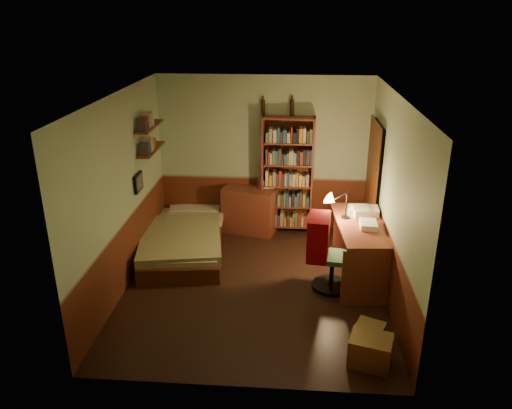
# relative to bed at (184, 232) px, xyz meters

# --- Properties ---
(floor) EXTENTS (3.50, 4.00, 0.02)m
(floor) POSITION_rel_bed_xyz_m (1.19, -0.97, -0.33)
(floor) COLOR black
(floor) RESTS_ON ground
(ceiling) EXTENTS (3.50, 4.00, 0.02)m
(ceiling) POSITION_rel_bed_xyz_m (1.19, -0.97, 2.29)
(ceiling) COLOR silver
(ceiling) RESTS_ON wall_back
(wall_back) EXTENTS (3.50, 0.02, 2.60)m
(wall_back) POSITION_rel_bed_xyz_m (1.19, 1.04, 0.98)
(wall_back) COLOR #98B28A
(wall_back) RESTS_ON ground
(wall_left) EXTENTS (0.02, 4.00, 2.60)m
(wall_left) POSITION_rel_bed_xyz_m (-0.57, -0.97, 0.98)
(wall_left) COLOR #98B28A
(wall_left) RESTS_ON ground
(wall_right) EXTENTS (0.02, 4.00, 2.60)m
(wall_right) POSITION_rel_bed_xyz_m (2.95, -0.97, 0.98)
(wall_right) COLOR #98B28A
(wall_right) RESTS_ON ground
(wall_front) EXTENTS (3.50, 0.02, 2.60)m
(wall_front) POSITION_rel_bed_xyz_m (1.19, -2.98, 0.98)
(wall_front) COLOR #98B28A
(wall_front) RESTS_ON ground
(doorway) EXTENTS (0.06, 0.90, 2.00)m
(doorway) POSITION_rel_bed_xyz_m (2.91, 0.33, 0.68)
(doorway) COLOR black
(doorway) RESTS_ON ground
(door_trim) EXTENTS (0.02, 0.98, 2.08)m
(door_trim) POSITION_rel_bed_xyz_m (2.88, 0.33, 0.68)
(door_trim) COLOR #3F1C0B
(door_trim) RESTS_ON ground
(bed) EXTENTS (1.39, 2.25, 0.63)m
(bed) POSITION_rel_bed_xyz_m (0.00, 0.00, 0.00)
(bed) COLOR #627343
(bed) RESTS_ON ground
(dresser) EXTENTS (0.95, 0.64, 0.77)m
(dresser) POSITION_rel_bed_xyz_m (0.96, 0.80, 0.07)
(dresser) COLOR maroon
(dresser) RESTS_ON ground
(mini_stereo) EXTENTS (0.31, 0.26, 0.14)m
(mini_stereo) POSITION_rel_bed_xyz_m (1.23, 0.92, 0.53)
(mini_stereo) COLOR #B2B2B7
(mini_stereo) RESTS_ON dresser
(bookshelf) EXTENTS (0.86, 0.32, 1.97)m
(bookshelf) POSITION_rel_bed_xyz_m (1.59, 0.88, 0.67)
(bookshelf) COLOR maroon
(bookshelf) RESTS_ON ground
(bottle_left) EXTENTS (0.08, 0.08, 0.25)m
(bottle_left) POSITION_rel_bed_xyz_m (1.17, 0.99, 1.77)
(bottle_left) COLOR black
(bottle_left) RESTS_ON bookshelf
(bottle_right) EXTENTS (0.09, 0.09, 0.26)m
(bottle_right) POSITION_rel_bed_xyz_m (1.63, 0.99, 1.78)
(bottle_right) COLOR black
(bottle_right) RESTS_ON bookshelf
(desk) EXTENTS (0.75, 1.58, 0.82)m
(desk) POSITION_rel_bed_xyz_m (2.63, -0.61, 0.10)
(desk) COLOR maroon
(desk) RESTS_ON ground
(paper_stack) EXTENTS (0.21, 0.27, 0.11)m
(paper_stack) POSITION_rel_bed_xyz_m (2.81, -0.29, 0.56)
(paper_stack) COLOR silver
(paper_stack) RESTS_ON desk
(desk_lamp) EXTENTS (0.19, 0.19, 0.53)m
(desk_lamp) POSITION_rel_bed_xyz_m (2.43, -0.44, 0.77)
(desk_lamp) COLOR black
(desk_lamp) RESTS_ON desk
(office_chair) EXTENTS (0.61, 0.56, 1.12)m
(office_chair) POSITION_rel_bed_xyz_m (2.24, -0.96, 0.24)
(office_chair) COLOR #305335
(office_chair) RESTS_ON ground
(red_jacket) EXTENTS (0.27, 0.50, 0.59)m
(red_jacket) POSITION_rel_bed_xyz_m (1.96, -1.03, 1.09)
(red_jacket) COLOR #8E0409
(red_jacket) RESTS_ON office_chair
(wall_shelf_lower) EXTENTS (0.20, 0.90, 0.03)m
(wall_shelf_lower) POSITION_rel_bed_xyz_m (-0.45, 0.13, 1.28)
(wall_shelf_lower) COLOR maroon
(wall_shelf_lower) RESTS_ON wall_left
(wall_shelf_upper) EXTENTS (0.20, 0.90, 0.03)m
(wall_shelf_upper) POSITION_rel_bed_xyz_m (-0.45, 0.13, 1.63)
(wall_shelf_upper) COLOR maroon
(wall_shelf_upper) RESTS_ON wall_left
(framed_picture) EXTENTS (0.04, 0.32, 0.26)m
(framed_picture) POSITION_rel_bed_xyz_m (-0.53, -0.37, 0.93)
(framed_picture) COLOR black
(framed_picture) RESTS_ON wall_left
(cardboard_box_a) EXTENTS (0.52, 0.46, 0.33)m
(cardboard_box_a) POSITION_rel_bed_xyz_m (2.56, -2.51, -0.15)
(cardboard_box_a) COLOR olive
(cardboard_box_a) RESTS_ON ground
(cardboard_box_b) EXTENTS (0.39, 0.36, 0.22)m
(cardboard_box_b) POSITION_rel_bed_xyz_m (2.61, -2.11, -0.21)
(cardboard_box_b) COLOR olive
(cardboard_box_b) RESTS_ON ground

